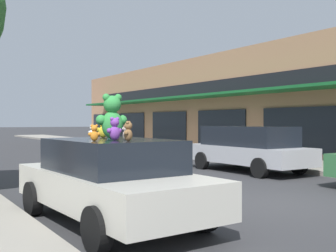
{
  "coord_description": "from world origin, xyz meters",
  "views": [
    {
      "loc": [
        -6.65,
        -6.51,
        1.76
      ],
      "look_at": [
        -1.37,
        1.74,
        1.66
      ],
      "focal_mm": 45.0,
      "sensor_mm": 36.0,
      "label": 1
    }
  ],
  "objects_px": {
    "teddy_bear_yellow": "(103,128)",
    "teddy_bear_white": "(92,131)",
    "teddy_bear_purple": "(115,129)",
    "teddy_bear_red": "(116,130)",
    "teddy_bear_brown": "(128,132)",
    "teddy_bear_cream": "(126,133)",
    "teddy_bear_orange": "(94,133)",
    "parked_car_far_center": "(248,147)",
    "teddy_bear_giant": "(112,117)",
    "plush_art_car": "(111,179)",
    "teddy_bear_teal": "(110,132)"
  },
  "relations": [
    {
      "from": "teddy_bear_brown",
      "to": "parked_car_far_center",
      "type": "relative_size",
      "value": 0.07
    },
    {
      "from": "teddy_bear_yellow",
      "to": "teddy_bear_giant",
      "type": "bearing_deg",
      "value": 103.04
    },
    {
      "from": "teddy_bear_purple",
      "to": "teddy_bear_brown",
      "type": "distance_m",
      "value": 0.42
    },
    {
      "from": "teddy_bear_yellow",
      "to": "teddy_bear_cream",
      "type": "xyz_separation_m",
      "value": [
        -0.09,
        -1.13,
        -0.05
      ]
    },
    {
      "from": "teddy_bear_teal",
      "to": "teddy_bear_brown",
      "type": "relative_size",
      "value": 0.69
    },
    {
      "from": "teddy_bear_brown",
      "to": "teddy_bear_cream",
      "type": "distance_m",
      "value": 0.41
    },
    {
      "from": "plush_art_car",
      "to": "parked_car_far_center",
      "type": "bearing_deg",
      "value": 28.11
    },
    {
      "from": "teddy_bear_giant",
      "to": "teddy_bear_cream",
      "type": "height_order",
      "value": "teddy_bear_giant"
    },
    {
      "from": "teddy_bear_orange",
      "to": "parked_car_far_center",
      "type": "bearing_deg",
      "value": -131.28
    },
    {
      "from": "teddy_bear_orange",
      "to": "plush_art_car",
      "type": "bearing_deg",
      "value": -120.16
    },
    {
      "from": "teddy_bear_red",
      "to": "teddy_bear_brown",
      "type": "distance_m",
      "value": 1.41
    },
    {
      "from": "teddy_bear_giant",
      "to": "teddy_bear_cream",
      "type": "xyz_separation_m",
      "value": [
        -0.06,
        -0.65,
        -0.26
      ]
    },
    {
      "from": "plush_art_car",
      "to": "teddy_bear_cream",
      "type": "relative_size",
      "value": 17.56
    },
    {
      "from": "teddy_bear_yellow",
      "to": "teddy_bear_teal",
      "type": "relative_size",
      "value": 1.69
    },
    {
      "from": "teddy_bear_red",
      "to": "teddy_bear_cream",
      "type": "bearing_deg",
      "value": 68.65
    },
    {
      "from": "teddy_bear_teal",
      "to": "teddy_bear_orange",
      "type": "relative_size",
      "value": 0.83
    },
    {
      "from": "teddy_bear_yellow",
      "to": "teddy_bear_white",
      "type": "distance_m",
      "value": 0.42
    },
    {
      "from": "teddy_bear_cream",
      "to": "parked_car_far_center",
      "type": "distance_m",
      "value": 8.62
    },
    {
      "from": "teddy_bear_brown",
      "to": "teddy_bear_cream",
      "type": "bearing_deg",
      "value": -157.53
    },
    {
      "from": "teddy_bear_yellow",
      "to": "teddy_bear_red",
      "type": "bearing_deg",
      "value": 156.39
    },
    {
      "from": "teddy_bear_red",
      "to": "teddy_bear_teal",
      "type": "height_order",
      "value": "teddy_bear_red"
    },
    {
      "from": "teddy_bear_yellow",
      "to": "teddy_bear_teal",
      "type": "distance_m",
      "value": 0.43
    },
    {
      "from": "teddy_bear_purple",
      "to": "teddy_bear_white",
      "type": "height_order",
      "value": "teddy_bear_purple"
    },
    {
      "from": "teddy_bear_purple",
      "to": "teddy_bear_brown",
      "type": "bearing_deg",
      "value": 86.37
    },
    {
      "from": "teddy_bear_giant",
      "to": "teddy_bear_orange",
      "type": "bearing_deg",
      "value": 51.42
    },
    {
      "from": "teddy_bear_giant",
      "to": "teddy_bear_yellow",
      "type": "xyz_separation_m",
      "value": [
        0.03,
        0.48,
        -0.21
      ]
    },
    {
      "from": "parked_car_far_center",
      "to": "teddy_bear_yellow",
      "type": "bearing_deg",
      "value": -153.15
    },
    {
      "from": "parked_car_far_center",
      "to": "teddy_bear_teal",
      "type": "bearing_deg",
      "value": -154.2
    },
    {
      "from": "teddy_bear_teal",
      "to": "teddy_bear_white",
      "type": "xyz_separation_m",
      "value": [
        -0.34,
        0.11,
        0.01
      ]
    },
    {
      "from": "parked_car_far_center",
      "to": "teddy_bear_giant",
      "type": "bearing_deg",
      "value": -150.27
    },
    {
      "from": "teddy_bear_orange",
      "to": "teddy_bear_purple",
      "type": "bearing_deg",
      "value": -152.18
    },
    {
      "from": "teddy_bear_red",
      "to": "parked_car_far_center",
      "type": "bearing_deg",
      "value": -156.49
    },
    {
      "from": "plush_art_car",
      "to": "teddy_bear_brown",
      "type": "height_order",
      "value": "teddy_bear_brown"
    },
    {
      "from": "teddy_bear_purple",
      "to": "teddy_bear_teal",
      "type": "xyz_separation_m",
      "value": [
        0.56,
        1.39,
        -0.08
      ]
    },
    {
      "from": "teddy_bear_yellow",
      "to": "teddy_bear_cream",
      "type": "bearing_deg",
      "value": 102.35
    },
    {
      "from": "teddy_bear_purple",
      "to": "teddy_bear_teal",
      "type": "distance_m",
      "value": 1.5
    },
    {
      "from": "teddy_bear_cream",
      "to": "teddy_bear_teal",
      "type": "bearing_deg",
      "value": -164.4
    },
    {
      "from": "teddy_bear_purple",
      "to": "parked_car_far_center",
      "type": "bearing_deg",
      "value": -155.66
    },
    {
      "from": "teddy_bear_cream",
      "to": "teddy_bear_brown",
      "type": "bearing_deg",
      "value": 9.36
    },
    {
      "from": "plush_art_car",
      "to": "teddy_bear_giant",
      "type": "distance_m",
      "value": 1.1
    },
    {
      "from": "teddy_bear_cream",
      "to": "teddy_bear_orange",
      "type": "bearing_deg",
      "value": -56.15
    },
    {
      "from": "teddy_bear_red",
      "to": "parked_car_far_center",
      "type": "xyz_separation_m",
      "value": [
        6.9,
        3.75,
        -0.73
      ]
    },
    {
      "from": "teddy_bear_purple",
      "to": "teddy_bear_cream",
      "type": "xyz_separation_m",
      "value": [
        0.18,
        -0.04,
        -0.06
      ]
    },
    {
      "from": "teddy_bear_giant",
      "to": "teddy_bear_orange",
      "type": "distance_m",
      "value": 0.96
    },
    {
      "from": "plush_art_car",
      "to": "teddy_bear_giant",
      "type": "relative_size",
      "value": 5.58
    },
    {
      "from": "teddy_bear_giant",
      "to": "teddy_bear_teal",
      "type": "height_order",
      "value": "teddy_bear_giant"
    },
    {
      "from": "teddy_bear_brown",
      "to": "parked_car_far_center",
      "type": "distance_m",
      "value": 8.95
    },
    {
      "from": "teddy_bear_giant",
      "to": "plush_art_car",
      "type": "bearing_deg",
      "value": 64.91
    },
    {
      "from": "teddy_bear_giant",
      "to": "teddy_bear_teal",
      "type": "xyz_separation_m",
      "value": [
        0.32,
        0.78,
        -0.28
      ]
    },
    {
      "from": "teddy_bear_teal",
      "to": "parked_car_far_center",
      "type": "distance_m",
      "value": 7.58
    }
  ]
}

